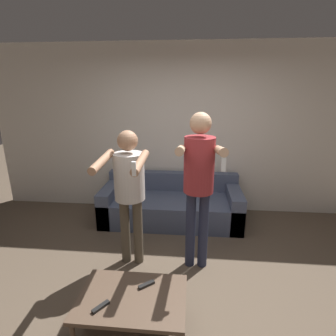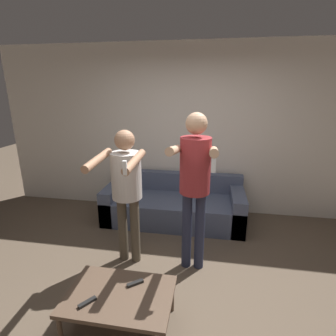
# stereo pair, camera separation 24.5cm
# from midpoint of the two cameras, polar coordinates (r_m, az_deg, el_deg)

# --- Properties ---
(ground_plane) EXTENTS (14.00, 14.00, 0.00)m
(ground_plane) POSITION_cam_midpoint_polar(r_m,az_deg,el_deg) (2.95, -0.55, -26.12)
(ground_plane) COLOR brown
(wall_back) EXTENTS (6.40, 0.06, 2.70)m
(wall_back) POSITION_cam_midpoint_polar(r_m,az_deg,el_deg) (4.30, 2.24, 8.05)
(wall_back) COLOR silver
(wall_back) RESTS_ON ground_plane
(couch) EXTENTS (2.12, 0.88, 0.69)m
(couch) POSITION_cam_midpoint_polar(r_m,az_deg,el_deg) (4.18, -0.97, -8.10)
(couch) COLOR #4C5670
(couch) RESTS_ON ground_plane
(person_standing_left) EXTENTS (0.46, 0.76, 1.59)m
(person_standing_left) POSITION_cam_midpoint_polar(r_m,az_deg,el_deg) (2.93, -10.87, -3.37)
(person_standing_left) COLOR brown
(person_standing_left) RESTS_ON ground_plane
(person_standing_right) EXTENTS (0.45, 0.74, 1.79)m
(person_standing_right) POSITION_cam_midpoint_polar(r_m,az_deg,el_deg) (2.78, 4.24, -1.54)
(person_standing_right) COLOR #282D47
(person_standing_right) RESTS_ON ground_plane
(coffee_table) EXTENTS (0.90, 0.60, 0.36)m
(coffee_table) POSITION_cam_midpoint_polar(r_m,az_deg,el_deg) (2.47, -10.96, -26.41)
(coffee_table) COLOR brown
(coffee_table) RESTS_ON ground_plane
(remote_near) EXTENTS (0.12, 0.14, 0.02)m
(remote_near) POSITION_cam_midpoint_polar(r_m,az_deg,el_deg) (2.41, -17.63, -26.92)
(remote_near) COLOR black
(remote_near) RESTS_ON coffee_table
(remote_far) EXTENTS (0.14, 0.12, 0.02)m
(remote_far) POSITION_cam_midpoint_polar(r_m,az_deg,el_deg) (2.52, -7.75, -23.92)
(remote_far) COLOR black
(remote_far) RESTS_ON coffee_table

